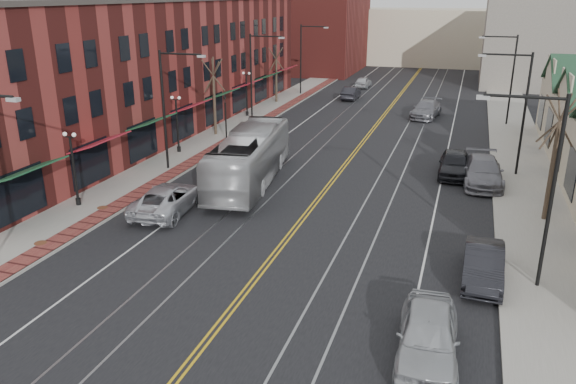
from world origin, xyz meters
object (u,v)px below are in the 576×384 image
Objects in this scene: transit_bus at (250,158)px; parked_car_a at (428,335)px; parked_suv at (168,199)px; parked_car_c at (483,171)px; parked_car_d at (454,164)px; parked_car_b at (483,265)px.

parked_car_a is (12.50, -15.36, -0.86)m from transit_bus.
transit_bus is 2.15× the size of parked_suv.
parked_suv is at bearing -151.07° from parked_car_c.
parked_car_c is (1.80, 19.78, -0.00)m from parked_car_a.
parked_car_d reaches higher than parked_suv.
parked_car_d is at bearing 87.20° from parked_car_a.
transit_bus is 2.45× the size of parked_car_a.
parked_car_a is at bearing -98.60° from parked_car_c.
parked_car_a is 6.48m from parked_car_b.
parked_car_d is (15.00, 11.87, 0.05)m from parked_suv.
parked_car_b is 0.79× the size of parked_car_c.
parked_car_b is 0.93× the size of parked_car_d.
transit_bus reaches higher than parked_car_b.
parked_suv is 17.05m from parked_car_b.
parked_car_c is at bearing -152.62° from parked_suv.
parked_car_a reaches higher than parked_car_c.
parked_suv is 1.24× the size of parked_car_b.
parked_suv reaches higher than parked_car_b.
transit_bus reaches higher than parked_suv.
parked_car_b is at bearing -83.84° from parked_car_d.
parked_car_c is at bearing -35.39° from parked_car_d.
parked_car_b is at bearing 139.82° from transit_bus.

